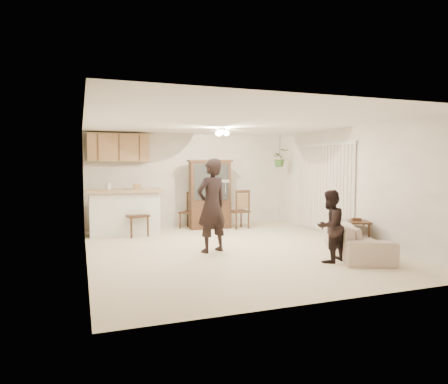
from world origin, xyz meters
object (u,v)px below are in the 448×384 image
object	(u,v)px
child	(330,223)
side_table	(356,234)
sofa	(357,235)
chair_hutch_left	(189,218)
chair_hutch_right	(239,217)
china_hutch	(210,195)
adult	(212,205)
chair_bar	(136,223)

from	to	relation	value
child	side_table	world-z (taller)	child
sofa	chair_hutch_left	distance (m)	4.56
sofa	side_table	world-z (taller)	sofa
sofa	chair_hutch_left	bearing A→B (deg)	52.03
chair_hutch_left	sofa	bearing A→B (deg)	-13.07
child	chair_hutch_right	size ratio (longest dim) A/B	1.33
child	chair_hutch_right	world-z (taller)	child
china_hutch	chair_hutch_left	world-z (taller)	china_hutch
child	adult	bearing A→B (deg)	-61.41
sofa	china_hutch	size ratio (longest dim) A/B	1.04
side_table	chair_hutch_right	distance (m)	3.33
china_hutch	chair_bar	world-z (taller)	china_hutch
child	side_table	size ratio (longest dim) A/B	2.07
side_table	chair_hutch_right	world-z (taller)	chair_hutch_right
chair_bar	chair_hutch_right	bearing A→B (deg)	-8.02
china_hutch	side_table	xyz separation A→B (m)	(2.04, -3.31, -0.61)
adult	chair_hutch_right	distance (m)	2.97
sofa	chair_hutch_left	size ratio (longest dim) A/B	1.98
child	china_hutch	bearing A→B (deg)	-99.36
child	side_table	xyz separation A→B (m)	(1.21, 0.83, -0.39)
chair_bar	adult	bearing A→B (deg)	-76.22
sofa	chair_hutch_right	world-z (taller)	chair_hutch_right
side_table	chair_bar	xyz separation A→B (m)	(-4.00, 2.80, 0.03)
adult	chair_hutch_left	bearing A→B (deg)	-115.56
china_hutch	chair_hutch_right	distance (m)	0.97
child	chair_hutch_left	world-z (taller)	child
chair_hutch_right	side_table	bearing A→B (deg)	104.25
sofa	chair_bar	bearing A→B (deg)	71.19
adult	chair_hutch_left	distance (m)	2.98
chair_bar	sofa	bearing A→B (deg)	-56.04
side_table	chair_bar	world-z (taller)	chair_bar
adult	side_table	xyz separation A→B (m)	(2.87, -0.60, -0.62)
china_hutch	chair_hutch_right	size ratio (longest dim) A/B	1.77
side_table	chair_bar	bearing A→B (deg)	145.02
sofa	chair_bar	xyz separation A→B (m)	(-3.62, 3.33, -0.06)
chair_bar	china_hutch	bearing A→B (deg)	0.96
adult	chair_hutch_right	xyz separation A→B (m)	(1.55, 2.46, -0.61)
adult	chair_bar	world-z (taller)	adult
china_hutch	chair_hutch_right	world-z (taller)	china_hutch
child	china_hutch	size ratio (longest dim) A/B	0.75
adult	child	distance (m)	2.20
chair_hutch_left	chair_hutch_right	world-z (taller)	chair_hutch_right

